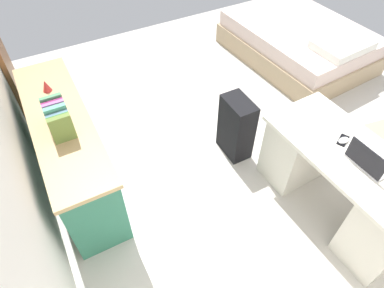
{
  "coord_description": "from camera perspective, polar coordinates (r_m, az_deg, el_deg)",
  "views": [
    {
      "loc": [
        -2.05,
        1.85,
        2.69
      ],
      "look_at": [
        -0.35,
        0.94,
        0.6
      ],
      "focal_mm": 31.47,
      "sensor_mm": 36.0,
      "label": 1
    }
  ],
  "objects": [
    {
      "name": "bed",
      "position": [
        5.07,
        17.59,
        16.16
      ],
      "size": [
        2.0,
        1.53,
        0.58
      ],
      "color": "tan",
      "rests_on": "ground_plane"
    },
    {
      "name": "desk",
      "position": [
        3.14,
        23.85,
        -5.9
      ],
      "size": [
        1.47,
        0.72,
        0.72
      ],
      "color": "silver",
      "rests_on": "ground_plane"
    },
    {
      "name": "laptop",
      "position": [
        2.83,
        27.69,
        -2.57
      ],
      "size": [
        0.32,
        0.23,
        0.21
      ],
      "color": "#B7B7BC",
      "rests_on": "desk"
    },
    {
      "name": "suitcase_black",
      "position": [
        3.4,
        7.5,
        2.79
      ],
      "size": [
        0.36,
        0.22,
        0.67
      ],
      "primitive_type": "cube",
      "rotation": [
        0.0,
        0.0,
        -0.0
      ],
      "color": "black",
      "rests_on": "ground_plane"
    },
    {
      "name": "cell_phone_by_mouse",
      "position": [
        2.97,
        24.21,
        0.6
      ],
      "size": [
        0.12,
        0.15,
        0.01
      ],
      "primitive_type": "cube",
      "rotation": [
        0.0,
        0.0,
        0.47
      ],
      "color": "black",
      "rests_on": "desk"
    },
    {
      "name": "ground_plane",
      "position": [
        3.86,
        10.01,
        2.13
      ],
      "size": [
        5.5,
        5.5,
        0.0
      ],
      "primitive_type": "plane",
      "color": "beige"
    },
    {
      "name": "figurine_small",
      "position": [
        3.32,
        -23.51,
        9.03
      ],
      "size": [
        0.08,
        0.08,
        0.11
      ],
      "primitive_type": "cone",
      "color": "red",
      "rests_on": "credenza"
    },
    {
      "name": "computer_mouse",
      "position": [
        2.96,
        24.31,
        0.57
      ],
      "size": [
        0.06,
        0.1,
        0.03
      ],
      "primitive_type": "ellipsoid",
      "rotation": [
        0.0,
        0.0,
        0.04
      ],
      "color": "white",
      "rests_on": "desk"
    },
    {
      "name": "book_row",
      "position": [
        2.84,
        -21.69,
        4.02
      ],
      "size": [
        0.32,
        0.17,
        0.24
      ],
      "color": "olive",
      "rests_on": "credenza"
    },
    {
      "name": "credenza",
      "position": [
        3.28,
        -19.82,
        -0.85
      ],
      "size": [
        1.8,
        0.48,
        0.79
      ],
      "color": "#2D7056",
      "rests_on": "ground_plane"
    }
  ]
}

